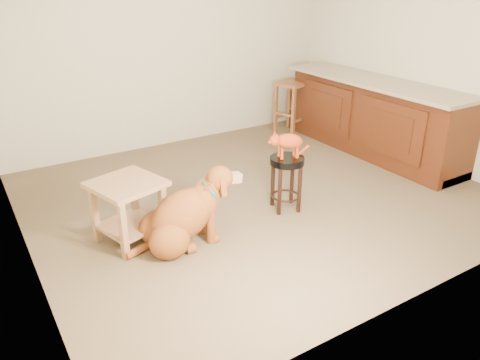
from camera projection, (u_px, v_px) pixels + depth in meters
floor at (259, 194)px, 4.92m from camera, size 4.50×4.00×0.01m
room_shell at (262, 28)px, 4.24m from camera, size 4.54×4.04×2.62m
cabinet_run at (373, 119)px, 5.91m from camera, size 0.70×2.56×0.94m
padded_stool at (287, 173)px, 4.48m from camera, size 0.35×0.35×0.54m
wood_stool at (291, 107)px, 6.69m from camera, size 0.48×0.48×0.73m
side_table at (128, 202)px, 3.94m from camera, size 0.66×0.66×0.55m
golden_retriever at (183, 217)px, 3.93m from camera, size 1.10×0.55×0.70m
tabby_kitten at (287, 142)px, 4.35m from camera, size 0.46×0.21×0.29m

